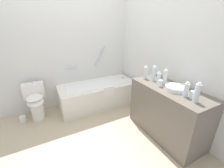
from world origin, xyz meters
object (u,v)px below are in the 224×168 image
Objects in this scene: water_bottle_2 at (154,74)px; water_bottle_5 at (165,78)px; bathtub at (98,93)px; drinking_glass_0 at (193,95)px; water_bottle_4 at (159,78)px; water_bottle_0 at (197,93)px; drinking_glass_1 at (160,83)px; sink_basin at (175,88)px; water_bottle_1 at (146,73)px; toilet_paper_roll at (23,119)px; toilet at (36,101)px; water_bottle_3 at (186,90)px; sink_faucet at (183,86)px.

water_bottle_2 is 0.24m from water_bottle_5.
bathtub is 17.39× the size of drinking_glass_0.
water_bottle_2 reaches higher than water_bottle_4.
water_bottle_0 is 0.55m from drinking_glass_1.
sink_basin is 0.31m from water_bottle_4.
sink_basin is 0.58m from water_bottle_1.
sink_basin reaches higher than toilet_paper_roll.
drinking_glass_1 reaches higher than drinking_glass_0.
sink_basin reaches higher than toilet.
water_bottle_2 reaches higher than water_bottle_3.
water_bottle_5 is 0.48m from drinking_glass_0.
water_bottle_1 reaches higher than toilet.
water_bottle_3 reaches higher than drinking_glass_1.
water_bottle_5 is at bearing 83.69° from water_bottle_0.
sink_basin is at bearing -88.72° from water_bottle_2.
bathtub reaches higher than water_bottle_2.
water_bottle_2 is at bearing 59.31° from toilet.
toilet_paper_roll is (-2.05, 1.72, -0.86)m from water_bottle_3.
water_bottle_0 is at bearing -128.97° from drinking_glass_0.
water_bottle_5 is (-0.01, 0.20, 0.09)m from sink_basin.
drinking_glass_1 is 0.90× the size of toilet_paper_roll.
toilet is 2.71× the size of water_bottle_0.
toilet is 3.36× the size of water_bottle_3.
bathtub reaches higher than drinking_glass_1.
sink_faucet reaches higher than toilet_paper_roll.
drinking_glass_0 reaches higher than toilet_paper_roll.
water_bottle_5 reaches higher than drinking_glass_1.
drinking_glass_1 is at bearing -109.61° from water_bottle_2.
water_bottle_2 is at bearing -60.51° from bathtub.
water_bottle_2 is 0.72m from drinking_glass_0.
bathtub is 16.71× the size of drinking_glass_1.
water_bottle_4 is 0.58m from drinking_glass_0.
drinking_glass_1 is at bearing -120.70° from water_bottle_4.
water_bottle_3 reaches higher than toilet_paper_roll.
water_bottle_5 is at bearing 130.36° from sink_faucet.
drinking_glass_1 is (-0.03, 0.55, -0.07)m from water_bottle_0.
water_bottle_0 is (1.77, -1.88, 0.57)m from toilet.
water_bottle_0 reaches higher than sink_basin.
water_bottle_3 is 0.40m from drinking_glass_1.
toilet is 4.48× the size of sink_faucet.
water_bottle_0 reaches higher than water_bottle_4.
water_bottle_2 is 0.14m from water_bottle_4.
water_bottle_5 is (0.06, -0.37, 0.02)m from water_bottle_1.
water_bottle_1 is (-0.00, 0.92, -0.01)m from water_bottle_0.
sink_basin is (1.84, -1.53, 0.49)m from toilet.
water_bottle_0 is at bearing -86.80° from drinking_glass_1.
drinking_glass_1 is at bearing 143.48° from sink_faucet.
water_bottle_1 is 0.15m from water_bottle_2.
bathtub reaches higher than water_bottle_5.
sink_faucet is 0.58× the size of water_bottle_5.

